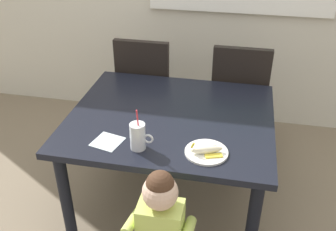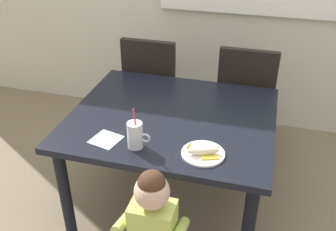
# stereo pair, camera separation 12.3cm
# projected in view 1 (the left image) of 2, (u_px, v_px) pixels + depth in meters

# --- Properties ---
(ground_plane) EXTENTS (24.00, 24.00, 0.00)m
(ground_plane) POSITION_uv_depth(u_px,v_px,m) (171.00, 202.00, 2.72)
(ground_plane) COLOR #7A6B56
(dining_table) EXTENTS (1.24, 1.07, 0.72)m
(dining_table) POSITION_uv_depth(u_px,v_px,m) (171.00, 128.00, 2.40)
(dining_table) COLOR black
(dining_table) RESTS_ON ground
(dining_chair_left) EXTENTS (0.44, 0.44, 0.96)m
(dining_chair_left) POSITION_uv_depth(u_px,v_px,m) (146.00, 85.00, 3.11)
(dining_chair_left) COLOR black
(dining_chair_left) RESTS_ON ground
(dining_chair_right) EXTENTS (0.44, 0.45, 0.96)m
(dining_chair_right) POSITION_uv_depth(u_px,v_px,m) (239.00, 93.00, 2.99)
(dining_chair_right) COLOR black
(dining_chair_right) RESTS_ON ground
(toddler_standing) EXTENTS (0.33, 0.24, 0.84)m
(toddler_standing) POSITION_uv_depth(u_px,v_px,m) (160.00, 223.00, 1.86)
(toddler_standing) COLOR #3F4760
(toddler_standing) RESTS_ON ground
(milk_cup) EXTENTS (0.13, 0.08, 0.25)m
(milk_cup) POSITION_uv_depth(u_px,v_px,m) (138.00, 138.00, 2.02)
(milk_cup) COLOR silver
(milk_cup) RESTS_ON dining_table
(snack_plate) EXTENTS (0.23, 0.23, 0.01)m
(snack_plate) POSITION_uv_depth(u_px,v_px,m) (206.00, 152.00, 2.01)
(snack_plate) COLOR white
(snack_plate) RESTS_ON dining_table
(peeled_banana) EXTENTS (0.18, 0.13, 0.07)m
(peeled_banana) POSITION_uv_depth(u_px,v_px,m) (207.00, 150.00, 1.99)
(peeled_banana) COLOR #F4EAC6
(peeled_banana) RESTS_ON snack_plate
(paper_napkin) EXTENTS (0.18, 0.18, 0.00)m
(paper_napkin) POSITION_uv_depth(u_px,v_px,m) (107.00, 142.00, 2.10)
(paper_napkin) COLOR silver
(paper_napkin) RESTS_ON dining_table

